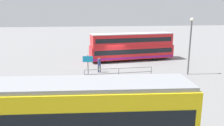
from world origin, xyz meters
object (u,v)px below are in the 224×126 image
info_sign (88,63)px  tram_yellow (63,116)px  double_decker_bus (132,47)px  street_lamp (190,42)px  pedestrian_near_railing (99,64)px

info_sign → tram_yellow: bearing=81.8°
double_decker_bus → street_lamp: bearing=118.4°
tram_yellow → street_lamp: 17.52m
pedestrian_near_railing → info_sign: info_sign is taller
double_decker_bus → pedestrian_near_railing: 7.88m
double_decker_bus → pedestrian_near_railing: (5.19, 5.85, -0.99)m
pedestrian_near_railing → street_lamp: street_lamp is taller
double_decker_bus → street_lamp: (-4.42, 8.18, 1.68)m
double_decker_bus → pedestrian_near_railing: size_ratio=7.14×
tram_yellow → pedestrian_near_railing: size_ratio=7.49×
double_decker_bus → street_lamp: size_ratio=1.96×
double_decker_bus → pedestrian_near_railing: bearing=48.4°
tram_yellow → street_lamp: (-12.68, -11.95, 1.82)m
double_decker_bus → tram_yellow: double_decker_bus is taller
info_sign → pedestrian_near_railing: bearing=-119.7°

